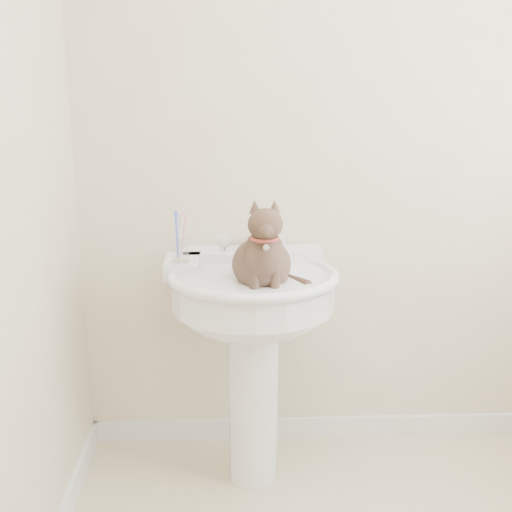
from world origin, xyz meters
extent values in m
cube|color=white|center=(0.00, 1.09, 0.04)|extent=(2.20, 0.02, 0.09)
cylinder|color=white|center=(-0.42, 0.80, 0.34)|extent=(0.19, 0.19, 0.67)
cylinder|color=white|center=(-0.42, 0.80, 0.77)|extent=(0.59, 0.59, 0.13)
ellipsoid|color=white|center=(-0.42, 0.80, 0.71)|extent=(0.54, 0.47, 0.21)
torus|color=white|center=(-0.42, 0.80, 0.83)|extent=(0.62, 0.62, 0.04)
cube|color=white|center=(-0.42, 1.01, 0.85)|extent=(0.55, 0.15, 0.06)
cube|color=white|center=(-0.68, 0.89, 0.85)|extent=(0.13, 0.20, 0.06)
cylinder|color=silver|center=(-0.42, 0.97, 0.90)|extent=(0.05, 0.05, 0.05)
cylinder|color=silver|center=(-0.42, 0.92, 0.93)|extent=(0.04, 0.04, 0.14)
sphere|color=white|center=(-0.53, 0.99, 0.92)|extent=(0.06, 0.06, 0.06)
sphere|color=white|center=(-0.31, 0.99, 0.92)|extent=(0.06, 0.06, 0.06)
cube|color=orange|center=(-0.38, 1.06, 0.89)|extent=(0.10, 0.07, 0.03)
cylinder|color=silver|center=(-0.68, 0.83, 0.88)|extent=(0.07, 0.07, 0.01)
cylinder|color=white|center=(-0.68, 0.83, 0.93)|extent=(0.06, 0.06, 0.09)
cylinder|color=#445AE1|center=(-0.69, 0.83, 0.98)|extent=(0.01, 0.01, 0.17)
cylinder|color=silver|center=(-0.68, 0.83, 0.98)|extent=(0.01, 0.01, 0.17)
cylinder|color=pink|center=(-0.67, 0.83, 0.98)|extent=(0.01, 0.01, 0.17)
ellipsoid|color=#523429|center=(-0.39, 0.75, 0.89)|extent=(0.21, 0.24, 0.19)
ellipsoid|color=#523429|center=(-0.39, 0.67, 0.95)|extent=(0.14, 0.13, 0.17)
ellipsoid|color=#523429|center=(-0.39, 0.64, 1.06)|extent=(0.12, 0.11, 0.11)
cone|color=#523429|center=(-0.42, 0.66, 1.12)|extent=(0.04, 0.04, 0.05)
cone|color=#523429|center=(-0.36, 0.66, 1.12)|extent=(0.04, 0.04, 0.05)
cylinder|color=#523429|center=(-0.28, 0.77, 0.83)|extent=(0.03, 0.03, 0.22)
torus|color=maroon|center=(-0.39, 0.65, 1.01)|extent=(0.10, 0.10, 0.01)
camera|label=1|loc=(-0.50, -1.41, 1.52)|focal=45.00mm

